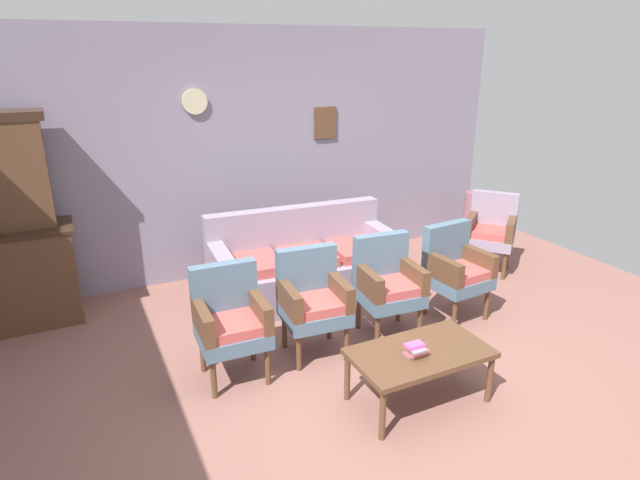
# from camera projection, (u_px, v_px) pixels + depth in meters

# --- Properties ---
(ground_plane) EXTENTS (7.68, 7.68, 0.00)m
(ground_plane) POSITION_uv_depth(u_px,v_px,m) (370.00, 381.00, 4.15)
(ground_plane) COLOR #84564C
(wall_back_with_decor) EXTENTS (6.40, 0.09, 2.70)m
(wall_back_with_decor) POSITION_uv_depth(u_px,v_px,m) (251.00, 154.00, 5.91)
(wall_back_with_decor) COLOR gray
(wall_back_with_decor) RESTS_ON ground
(side_cabinet) EXTENTS (1.16, 0.55, 0.93)m
(side_cabinet) POSITION_uv_depth(u_px,v_px,m) (12.00, 279.00, 4.86)
(side_cabinet) COLOR brown
(side_cabinet) RESTS_ON ground
(floral_couch) EXTENTS (1.95, 0.92, 0.90)m
(floral_couch) POSITION_uv_depth(u_px,v_px,m) (304.00, 267.00, 5.50)
(floral_couch) COLOR gray
(floral_couch) RESTS_ON ground
(armchair_near_couch_end) EXTENTS (0.54, 0.51, 0.90)m
(armchair_near_couch_end) POSITION_uv_depth(u_px,v_px,m) (230.00, 318.00, 4.08)
(armchair_near_couch_end) COLOR slate
(armchair_near_couch_end) RESTS_ON ground
(armchair_near_cabinet) EXTENTS (0.56, 0.53, 0.90)m
(armchair_near_cabinet) POSITION_uv_depth(u_px,v_px,m) (313.00, 298.00, 4.41)
(armchair_near_cabinet) COLOR slate
(armchair_near_cabinet) RESTS_ON ground
(armchair_row_middle) EXTENTS (0.56, 0.53, 0.90)m
(armchair_row_middle) POSITION_uv_depth(u_px,v_px,m) (388.00, 282.00, 4.73)
(armchair_row_middle) COLOR slate
(armchair_row_middle) RESTS_ON ground
(armchair_by_doorway) EXTENTS (0.56, 0.53, 0.90)m
(armchair_by_doorway) POSITION_uv_depth(u_px,v_px,m) (456.00, 268.00, 5.03)
(armchair_by_doorway) COLOR slate
(armchair_by_doorway) RESTS_ON ground
(wingback_chair_by_fireplace) EXTENTS (0.71, 0.71, 0.90)m
(wingback_chair_by_fireplace) POSITION_uv_depth(u_px,v_px,m) (491.00, 229.00, 6.12)
(wingback_chair_by_fireplace) COLOR gray
(wingback_chair_by_fireplace) RESTS_ON ground
(coffee_table) EXTENTS (1.00, 0.56, 0.42)m
(coffee_table) POSITION_uv_depth(u_px,v_px,m) (420.00, 356.00, 3.81)
(coffee_table) COLOR brown
(coffee_table) RESTS_ON ground
(book_stack_on_table) EXTENTS (0.16, 0.12, 0.09)m
(book_stack_on_table) POSITION_uv_depth(u_px,v_px,m) (416.00, 350.00, 3.71)
(book_stack_on_table) COLOR #845A61
(book_stack_on_table) RESTS_ON coffee_table
(floor_vase_by_wall) EXTENTS (0.20, 0.20, 0.69)m
(floor_vase_by_wall) POSITION_uv_depth(u_px,v_px,m) (471.00, 218.00, 7.03)
(floor_vase_by_wall) COLOR #835360
(floor_vase_by_wall) RESTS_ON ground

